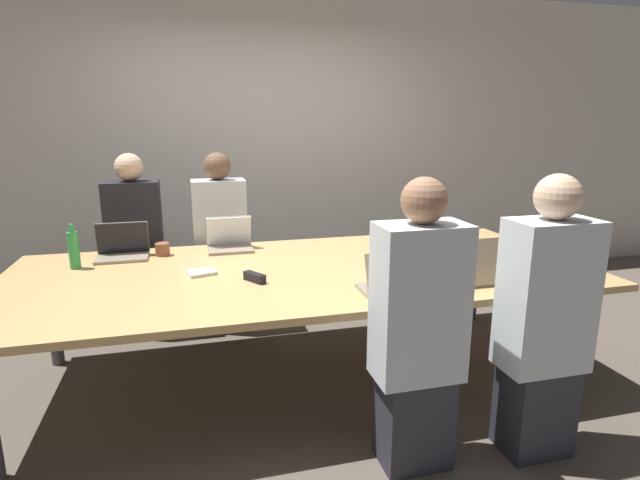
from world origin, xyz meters
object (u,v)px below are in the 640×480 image
laptop_near_right (486,270)px  person_near_right (544,324)px  stapler (255,277)px  cup_far_left (162,249)px  laptop_near_midright (394,281)px  person_far_left (136,248)px  bottle_far_left (74,249)px  laptop_far_midleft (230,240)px  cup_near_right (516,268)px  person_near_midright (418,333)px  person_far_midleft (221,245)px  laptop_far_left (122,248)px

laptop_near_right → person_near_right: 0.50m
stapler → cup_far_left: bearing=93.9°
person_near_right → laptop_near_midright: size_ratio=4.08×
cup_far_left → person_far_left: bearing=114.0°
person_far_left → bottle_far_left: size_ratio=4.94×
laptop_far_midleft → cup_near_right: bearing=-32.5°
cup_near_right → person_near_midright: size_ratio=0.06×
bottle_far_left → person_far_left: bearing=67.4°
person_far_midleft → person_far_left: bearing=174.0°
stapler → person_near_right: bearing=-65.5°
person_far_left → person_far_midleft: same height
bottle_far_left → stapler: bearing=-27.5°
person_far_left → laptop_near_midright: bearing=-48.0°
laptop_far_midleft → stapler: 0.77m
cup_near_right → laptop_near_right: bearing=-159.8°
person_near_right → laptop_far_left: size_ratio=4.18×
laptop_near_right → laptop_far_left: size_ratio=1.04×
person_far_midleft → person_near_midright: bearing=-68.2°
person_far_left → cup_far_left: person_far_left is taller
bottle_far_left → laptop_far_midleft: size_ratio=0.89×
person_far_left → person_near_midright: (1.39, -1.98, -0.00)m
cup_near_right → laptop_far_left: bearing=157.0°
laptop_far_midleft → stapler: bearing=-84.3°
laptop_near_right → bottle_far_left: bearing=-21.2°
laptop_far_left → person_far_left: bearing=86.5°
laptop_near_midright → person_near_midright: (-0.04, -0.38, -0.12)m
laptop_near_right → cup_far_left: size_ratio=3.65×
laptop_near_right → stapler: size_ratio=2.29×
person_near_midright → stapler: person_near_midright is taller
bottle_far_left → stapler: size_ratio=1.86×
person_near_midright → person_far_midleft: bearing=-68.2°
bottle_far_left → laptop_far_midleft: bottle_far_left is taller
laptop_near_right → person_near_midright: person_near_midright is taller
bottle_far_left → laptop_near_midright: size_ratio=0.82×
laptop_near_right → laptop_far_midleft: bearing=-40.0°
person_near_right → cup_near_right: bearing=-113.6°
person_far_left → bottle_far_left: bearing=-112.6°
laptop_far_left → stapler: 1.06m
laptop_near_right → stapler: bearing=-15.5°
person_far_midleft → bottle_far_left: bearing=-146.2°
person_near_right → laptop_far_left: bearing=-37.2°
cup_far_left → laptop_far_midleft: size_ratio=0.30×
laptop_far_left → laptop_far_midleft: bearing=3.4°
person_near_right → cup_far_left: (-1.79, 1.54, 0.10)m
laptop_near_right → laptop_far_left: bearing=-27.8°
bottle_far_left → laptop_near_right: bearing=-21.2°
person_near_right → laptop_far_midleft: bearing=-49.9°
laptop_near_midright → person_near_right: bearing=142.3°
person_near_midright → stapler: (-0.64, 0.76, 0.08)m
laptop_near_right → cup_near_right: size_ratio=4.10×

